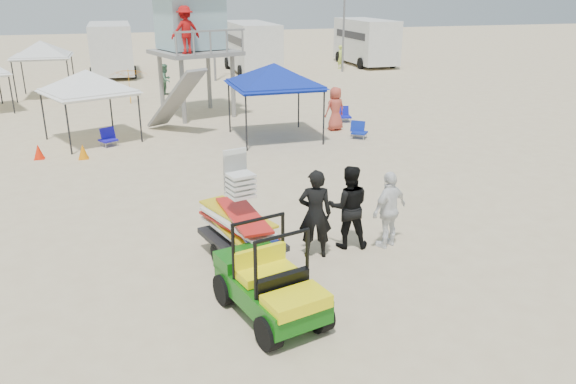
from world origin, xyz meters
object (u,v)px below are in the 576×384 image
object	(u,v)px
surf_trailer	(241,221)
man_left	(315,214)
lifeguard_tower	(191,27)
utility_cart	(270,277)
canopy_blue	(274,67)

from	to	relation	value
surf_trailer	man_left	distance (m)	1.55
surf_trailer	lifeguard_tower	xyz separation A→B (m)	(1.05, 14.64, 2.97)
surf_trailer	utility_cart	bearing A→B (deg)	-90.12
utility_cart	surf_trailer	world-z (taller)	surf_trailer
surf_trailer	lifeguard_tower	size ratio (longest dim) A/B	0.47
utility_cart	lifeguard_tower	world-z (taller)	lifeguard_tower
utility_cart	lifeguard_tower	bearing A→B (deg)	86.44
canopy_blue	utility_cart	bearing A→B (deg)	-105.73
man_left	canopy_blue	world-z (taller)	canopy_blue
utility_cart	surf_trailer	bearing A→B (deg)	89.88
surf_trailer	lifeguard_tower	bearing A→B (deg)	85.89
lifeguard_tower	surf_trailer	bearing A→B (deg)	-94.11
surf_trailer	canopy_blue	xyz separation A→B (m)	(3.35, 9.58, 1.81)
lifeguard_tower	canopy_blue	distance (m)	5.68
utility_cart	man_left	xyz separation A→B (m)	(1.52, 2.03, 0.18)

